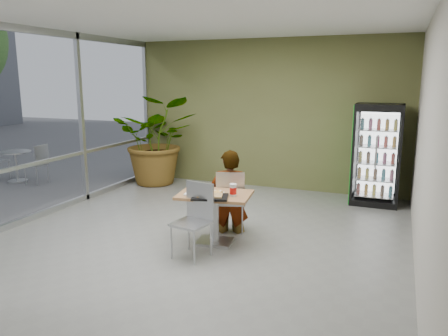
{
  "coord_description": "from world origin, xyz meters",
  "views": [
    {
      "loc": [
        2.69,
        -5.6,
        2.37
      ],
      "look_at": [
        0.21,
        0.56,
        1.0
      ],
      "focal_mm": 35.0,
      "sensor_mm": 36.0,
      "label": 1
    }
  ],
  "objects_px": {
    "beverage_fridge": "(377,155)",
    "potted_plant": "(158,140)",
    "cafeteria_tray": "(210,197)",
    "dining_table": "(215,208)",
    "chair_near": "(196,214)",
    "soda_cup": "(233,190)",
    "seated_woman": "(230,200)",
    "chair_far": "(230,197)"
  },
  "relations": [
    {
      "from": "beverage_fridge",
      "to": "chair_far",
      "type": "bearing_deg",
      "value": -128.13
    },
    {
      "from": "soda_cup",
      "to": "chair_near",
      "type": "bearing_deg",
      "value": -128.98
    },
    {
      "from": "chair_near",
      "to": "seated_woman",
      "type": "relative_size",
      "value": 0.62
    },
    {
      "from": "dining_table",
      "to": "soda_cup",
      "type": "relative_size",
      "value": 6.3
    },
    {
      "from": "dining_table",
      "to": "seated_woman",
      "type": "xyz_separation_m",
      "value": [
        0.01,
        0.56,
        -0.04
      ]
    },
    {
      "from": "cafeteria_tray",
      "to": "beverage_fridge",
      "type": "xyz_separation_m",
      "value": [
        1.99,
        3.28,
        0.19
      ]
    },
    {
      "from": "chair_far",
      "to": "chair_near",
      "type": "height_order",
      "value": "chair_near"
    },
    {
      "from": "dining_table",
      "to": "potted_plant",
      "type": "height_order",
      "value": "potted_plant"
    },
    {
      "from": "dining_table",
      "to": "chair_near",
      "type": "bearing_deg",
      "value": -98.42
    },
    {
      "from": "dining_table",
      "to": "seated_woman",
      "type": "bearing_deg",
      "value": 88.92
    },
    {
      "from": "chair_far",
      "to": "potted_plant",
      "type": "relative_size",
      "value": 0.49
    },
    {
      "from": "dining_table",
      "to": "chair_near",
      "type": "distance_m",
      "value": 0.5
    },
    {
      "from": "cafeteria_tray",
      "to": "potted_plant",
      "type": "xyz_separation_m",
      "value": [
        -2.69,
        3.19,
        0.24
      ]
    },
    {
      "from": "beverage_fridge",
      "to": "dining_table",
      "type": "bearing_deg",
      "value": -123.67
    },
    {
      "from": "dining_table",
      "to": "beverage_fridge",
      "type": "bearing_deg",
      "value": 56.26
    },
    {
      "from": "chair_near",
      "to": "beverage_fridge",
      "type": "xyz_separation_m",
      "value": [
        2.1,
        3.52,
        0.37
      ]
    },
    {
      "from": "seated_woman",
      "to": "potted_plant",
      "type": "xyz_separation_m",
      "value": [
        -2.67,
        2.38,
        0.5
      ]
    },
    {
      "from": "chair_far",
      "to": "seated_woman",
      "type": "height_order",
      "value": "seated_woman"
    },
    {
      "from": "seated_woman",
      "to": "beverage_fridge",
      "type": "bearing_deg",
      "value": -147.57
    },
    {
      "from": "potted_plant",
      "to": "dining_table",
      "type": "bearing_deg",
      "value": -47.86
    },
    {
      "from": "soda_cup",
      "to": "chair_far",
      "type": "bearing_deg",
      "value": 114.54
    },
    {
      "from": "seated_woman",
      "to": "cafeteria_tray",
      "type": "relative_size",
      "value": 3.25
    },
    {
      "from": "chair_far",
      "to": "cafeteria_tray",
      "type": "xyz_separation_m",
      "value": [
        -0.01,
        -0.76,
        0.19
      ]
    },
    {
      "from": "dining_table",
      "to": "chair_near",
      "type": "relative_size",
      "value": 1.11
    },
    {
      "from": "soda_cup",
      "to": "seated_woman",
      "type": "bearing_deg",
      "value": 115.38
    },
    {
      "from": "soda_cup",
      "to": "cafeteria_tray",
      "type": "height_order",
      "value": "soda_cup"
    },
    {
      "from": "chair_far",
      "to": "seated_woman",
      "type": "relative_size",
      "value": 0.61
    },
    {
      "from": "soda_cup",
      "to": "cafeteria_tray",
      "type": "bearing_deg",
      "value": -140.49
    },
    {
      "from": "chair_near",
      "to": "cafeteria_tray",
      "type": "height_order",
      "value": "chair_near"
    },
    {
      "from": "beverage_fridge",
      "to": "potted_plant",
      "type": "relative_size",
      "value": 0.95
    },
    {
      "from": "chair_far",
      "to": "chair_near",
      "type": "xyz_separation_m",
      "value": [
        -0.12,
        -1.0,
        0.01
      ]
    },
    {
      "from": "dining_table",
      "to": "cafeteria_tray",
      "type": "xyz_separation_m",
      "value": [
        0.04,
        -0.25,
        0.23
      ]
    },
    {
      "from": "potted_plant",
      "to": "beverage_fridge",
      "type": "bearing_deg",
      "value": 1.15
    },
    {
      "from": "seated_woman",
      "to": "potted_plant",
      "type": "relative_size",
      "value": 0.8
    },
    {
      "from": "chair_near",
      "to": "beverage_fridge",
      "type": "relative_size",
      "value": 0.52
    },
    {
      "from": "cafeteria_tray",
      "to": "beverage_fridge",
      "type": "distance_m",
      "value": 3.84
    },
    {
      "from": "chair_far",
      "to": "seated_woman",
      "type": "distance_m",
      "value": 0.09
    },
    {
      "from": "seated_woman",
      "to": "soda_cup",
      "type": "xyz_separation_m",
      "value": [
        0.28,
        -0.6,
        0.34
      ]
    },
    {
      "from": "potted_plant",
      "to": "cafeteria_tray",
      "type": "bearing_deg",
      "value": -49.8
    },
    {
      "from": "dining_table",
      "to": "seated_woman",
      "type": "distance_m",
      "value": 0.56
    },
    {
      "from": "chair_far",
      "to": "soda_cup",
      "type": "distance_m",
      "value": 0.66
    },
    {
      "from": "chair_far",
      "to": "chair_near",
      "type": "distance_m",
      "value": 1.01
    }
  ]
}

